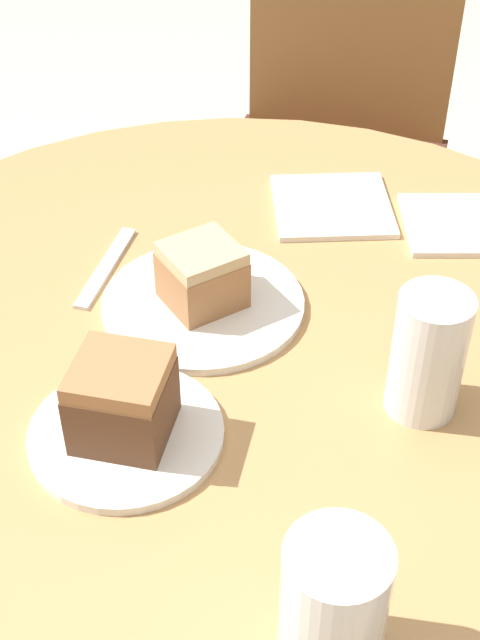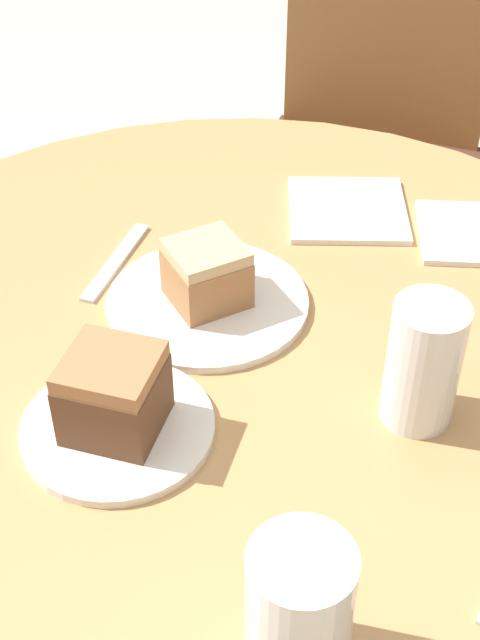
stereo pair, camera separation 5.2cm
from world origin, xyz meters
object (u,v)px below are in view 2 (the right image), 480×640
(plate_far, at_px, (118,428))
(cake_slice_near, at_px, (207,273))
(plate_near, at_px, (208,302))
(cake_slice_far, at_px, (113,393))
(glass_water, at_px, (422,368))
(chair, at_px, (365,156))
(glass_lemonade, at_px, (298,615))

(plate_far, height_order, cake_slice_near, cake_slice_near)
(plate_near, height_order, plate_far, same)
(plate_near, height_order, cake_slice_far, cake_slice_far)
(plate_near, relative_size, glass_water, 1.71)
(plate_far, height_order, cake_slice_far, cake_slice_far)
(chair, xyz_separation_m, glass_water, (0.16, -0.97, 0.32))
(plate_near, height_order, glass_water, glass_water)
(plate_near, bearing_deg, cake_slice_near, -90.00)
(chair, relative_size, glass_water, 6.18)
(plate_far, bearing_deg, plate_near, 81.26)
(cake_slice_near, bearing_deg, cake_slice_far, -98.74)
(cake_slice_far, xyz_separation_m, glass_water, (0.28, 0.10, 0.01))
(glass_water, bearing_deg, glass_lemonade, -102.70)
(cake_slice_near, relative_size, glass_lemonade, 0.87)
(chair, distance_m, glass_water, 1.04)
(plate_far, xyz_separation_m, glass_water, (0.28, 0.10, 0.06))
(glass_water, bearing_deg, chair, 99.38)
(plate_near, distance_m, glass_lemonade, 0.45)
(glass_water, bearing_deg, cake_slice_far, -161.24)
(cake_slice_near, bearing_deg, plate_far, -98.74)
(cake_slice_near, height_order, glass_water, glass_water)
(plate_far, bearing_deg, cake_slice_near, 81.26)
(cake_slice_far, distance_m, glass_water, 0.30)
(cake_slice_near, bearing_deg, plate_near, 90.00)
(cake_slice_far, distance_m, glass_lemonade, 0.29)
(chair, height_order, plate_near, chair)
(glass_lemonade, distance_m, glass_water, 0.30)
(chair, bearing_deg, glass_water, -75.02)
(plate_far, xyz_separation_m, cake_slice_far, (0.00, 0.00, 0.05))
(glass_lemonade, bearing_deg, plate_near, 114.47)
(plate_near, height_order, cake_slice_near, cake_slice_near)
(plate_far, height_order, glass_water, glass_water)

